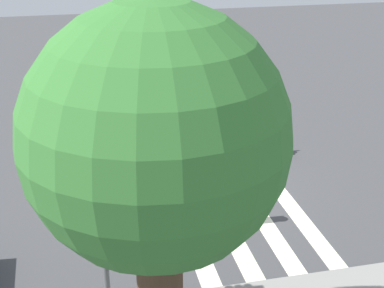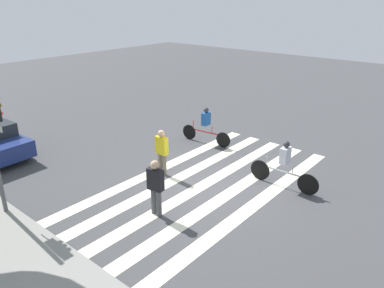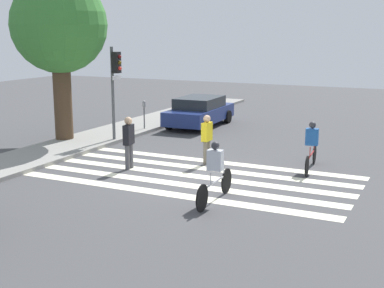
% 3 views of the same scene
% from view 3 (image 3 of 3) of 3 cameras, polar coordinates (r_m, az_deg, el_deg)
% --- Properties ---
extents(ground_plane, '(60.00, 60.00, 0.00)m').
position_cam_3_polar(ground_plane, '(16.89, 0.34, -3.46)').
color(ground_plane, '#444447').
extents(sidewalk_curb, '(36.00, 2.50, 0.14)m').
position_cam_3_polar(sidewalk_curb, '(20.27, -15.83, -1.10)').
color(sidewalk_curb, gray).
rests_on(sidewalk_curb, ground_plane).
extents(crosswalk_stripes, '(4.53, 10.00, 0.01)m').
position_cam_3_polar(crosswalk_stripes, '(16.89, 0.34, -3.45)').
color(crosswalk_stripes, '#F2EDCC').
rests_on(crosswalk_stripes, ground_plane).
extents(traffic_light, '(0.60, 0.50, 3.89)m').
position_cam_3_polar(traffic_light, '(21.78, -8.20, 7.17)').
color(traffic_light, '#515456').
rests_on(traffic_light, ground_plane).
extents(parking_meter, '(0.15, 0.15, 1.42)m').
position_cam_3_polar(parking_meter, '(24.35, -5.14, 3.79)').
color(parking_meter, '#515456').
rests_on(parking_meter, ground_plane).
extents(street_tree, '(3.83, 3.83, 6.65)m').
position_cam_3_polar(street_tree, '(22.32, -13.98, 11.99)').
color(street_tree, '#4C3826').
rests_on(street_tree, ground_plane).
extents(pedestrian_child_with_backpack, '(0.51, 0.29, 1.74)m').
position_cam_3_polar(pedestrian_child_with_backpack, '(17.72, -6.76, 0.46)').
color(pedestrian_child_with_backpack, '#4C4C51').
rests_on(pedestrian_child_with_backpack, ground_plane).
extents(pedestrian_adult_blue_shirt, '(0.48, 0.25, 1.70)m').
position_cam_3_polar(pedestrian_adult_blue_shirt, '(18.28, 1.59, 0.81)').
color(pedestrian_adult_blue_shirt, '#6B6051').
rests_on(pedestrian_adult_blue_shirt, ground_plane).
extents(cyclist_far_lane, '(2.46, 0.41, 1.66)m').
position_cam_3_polar(cyclist_far_lane, '(14.17, 2.48, -2.84)').
color(cyclist_far_lane, black).
rests_on(cyclist_far_lane, ground_plane).
extents(cyclist_mid_street, '(2.42, 0.42, 1.62)m').
position_cam_3_polar(cyclist_mid_street, '(17.89, 12.64, -0.03)').
color(cyclist_mid_street, black).
rests_on(cyclist_mid_street, ground_plane).
extents(car_parked_far_curb, '(4.56, 2.20, 1.41)m').
position_cam_3_polar(car_parked_far_curb, '(25.70, 0.80, 3.52)').
color(car_parked_far_curb, navy).
rests_on(car_parked_far_curb, ground_plane).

